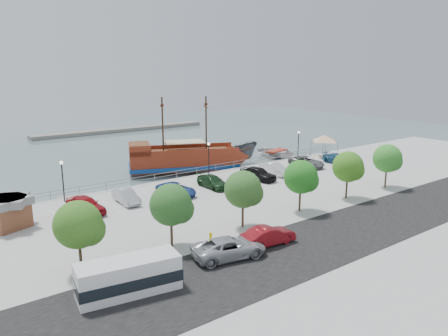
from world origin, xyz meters
TOP-DOWN VIEW (x-y plane):
  - ground at (0.00, 0.00)m, footprint 160.00×160.00m
  - land_slab at (0.00, -21.00)m, footprint 100.00×58.00m
  - street at (0.00, -16.00)m, footprint 100.00×8.00m
  - sidewalk at (0.00, -10.00)m, footprint 100.00×4.00m
  - seawall_railing at (0.00, 7.80)m, footprint 50.00×0.06m
  - far_shore at (10.00, 55.00)m, footprint 40.00×3.00m
  - pirate_ship at (1.77, 13.02)m, footprint 17.54×11.06m
  - patrol_boat at (9.14, 12.83)m, footprint 8.03×3.91m
  - speedboat at (18.02, 13.11)m, footprint 6.00×7.49m
  - dock_west at (-14.40, 9.20)m, footprint 7.27×3.63m
  - dock_mid at (7.33, 9.20)m, footprint 6.67×2.50m
  - dock_east at (17.48, 9.20)m, footprint 6.61×2.49m
  - shed at (-24.16, 1.99)m, footprint 4.23×4.23m
  - canopy_tent at (20.97, 5.79)m, footprint 4.62×4.62m
  - street_van at (-12.63, -14.12)m, footprint 5.86×3.58m
  - street_sedan at (-8.79, -14.09)m, footprint 4.57×1.92m
  - shuttle_bus at (-20.61, -14.50)m, footprint 6.52×3.15m
  - fire_hydrant at (-11.93, -10.80)m, footprint 0.25×0.25m
  - lamp_post_left at (-18.00, 6.50)m, footprint 0.36×0.36m
  - lamp_post_mid at (0.00, 6.50)m, footprint 0.36×0.36m
  - lamp_post_right at (16.00, 6.50)m, footprint 0.36×0.36m
  - tree_a at (-21.85, -10.07)m, footprint 3.30×3.20m
  - tree_b at (-14.85, -10.07)m, footprint 3.30×3.20m
  - tree_c at (-7.85, -10.07)m, footprint 3.30×3.20m
  - tree_d at (-0.85, -10.07)m, footprint 3.30×3.20m
  - tree_e at (6.15, -10.07)m, footprint 3.30×3.20m
  - tree_f at (13.15, -10.07)m, footprint 3.30×3.20m
  - parked_car_a at (-17.48, 1.73)m, footprint 2.84×5.08m
  - parked_car_b at (-13.13, 2.32)m, footprint 1.63×4.34m
  - parked_car_c at (-7.67, 1.62)m, footprint 3.16×5.17m
  - parked_car_d at (-2.78, 1.73)m, footprint 1.92×4.73m
  - parked_car_e at (3.58, 1.23)m, footprint 2.77×5.09m
  - parked_car_f at (7.04, 1.99)m, footprint 1.72×4.55m
  - parked_car_g at (13.56, 2.53)m, footprint 2.59×5.28m
  - parked_car_h at (18.72, 1.26)m, footprint 2.23×4.86m

SIDE VIEW (x-z plane):
  - ground at x=0.00m, z-range -1.00..-1.00m
  - dock_east at x=17.48m, z-range -1.00..-0.63m
  - dock_mid at x=7.33m, z-range -1.00..-0.63m
  - dock_west at x=-14.40m, z-range -1.00..-0.60m
  - land_slab at x=0.00m, z-range -1.20..0.00m
  - far_shore at x=10.00m, z-range -1.00..-0.20m
  - speedboat at x=18.02m, z-range -1.00..0.38m
  - street at x=0.00m, z-range -0.01..0.03m
  - sidewalk at x=0.00m, z-range -0.01..0.04m
  - fire_hydrant at x=-11.93m, z-range 0.03..0.76m
  - patrol_boat at x=9.14m, z-range -1.00..1.98m
  - seawall_railing at x=0.00m, z-range 0.03..1.03m
  - parked_car_c at x=-7.67m, z-range 0.00..1.34m
  - parked_car_d at x=-2.78m, z-range 0.00..1.37m
  - parked_car_h at x=18.72m, z-range 0.00..1.38m
  - parked_car_b at x=-13.13m, z-range 0.00..1.41m
  - parked_car_g at x=13.56m, z-range 0.00..1.44m
  - street_sedan at x=-8.79m, z-range 0.00..1.47m
  - parked_car_f at x=7.04m, z-range 0.00..1.48m
  - street_van at x=-12.63m, z-range 0.00..1.52m
  - parked_car_a at x=-17.48m, z-range 0.00..1.63m
  - parked_car_e at x=3.58m, z-range 0.00..1.64m
  - pirate_ship at x=1.77m, z-range -4.65..6.32m
  - shuttle_bus at x=-20.61m, z-range -0.03..2.17m
  - shed at x=-24.16m, z-range 0.09..2.80m
  - lamp_post_left at x=-18.00m, z-range 0.80..5.08m
  - lamp_post_mid at x=0.00m, z-range 0.80..5.08m
  - lamp_post_right at x=16.00m, z-range 0.80..5.08m
  - tree_a at x=-21.85m, z-range 0.80..5.80m
  - tree_b at x=-14.85m, z-range 0.80..5.80m
  - tree_c at x=-7.85m, z-range 0.80..5.80m
  - tree_d at x=-0.85m, z-range 0.80..5.80m
  - tree_e at x=6.15m, z-range 0.80..5.80m
  - tree_f at x=13.15m, z-range 0.80..5.80m
  - canopy_tent at x=20.97m, z-range 1.41..5.23m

